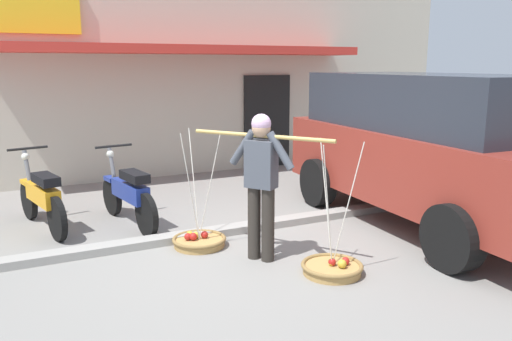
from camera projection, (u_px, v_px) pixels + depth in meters
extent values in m
plane|color=gray|center=(247.00, 251.00, 6.27)|extent=(90.00, 90.00, 0.00)
cube|color=gray|center=(225.00, 230.00, 6.87)|extent=(20.00, 0.24, 0.10)
cylinder|color=#2D2823|center=(254.00, 223.00, 5.95)|extent=(0.15, 0.15, 0.86)
cylinder|color=#2D2823|center=(268.00, 225.00, 5.87)|extent=(0.15, 0.15, 0.86)
cube|color=#474C56|center=(261.00, 164.00, 5.77)|extent=(0.36, 0.39, 0.54)
sphere|color=tan|center=(261.00, 128.00, 5.69)|extent=(0.21, 0.21, 0.21)
sphere|color=#D1A8CC|center=(261.00, 124.00, 5.68)|extent=(0.22, 0.22, 0.22)
cylinder|color=#474C56|center=(243.00, 147.00, 5.85)|extent=(0.27, 0.33, 0.43)
cylinder|color=#474C56|center=(280.00, 151.00, 5.62)|extent=(0.27, 0.33, 0.43)
cylinder|color=tan|center=(261.00, 136.00, 5.70)|extent=(1.03, 1.47, 0.04)
cylinder|color=#B2894C|center=(199.00, 243.00, 6.41)|extent=(0.63, 0.63, 0.09)
torus|color=olive|center=(199.00, 239.00, 6.40)|extent=(0.67, 0.67, 0.05)
sphere|color=yellow|center=(195.00, 235.00, 6.43)|extent=(0.09, 0.09, 0.09)
sphere|color=#B4211C|center=(205.00, 235.00, 6.43)|extent=(0.09, 0.09, 0.09)
sphere|color=red|center=(193.00, 237.00, 6.35)|extent=(0.10, 0.10, 0.10)
sphere|color=#AF201B|center=(188.00, 237.00, 6.36)|extent=(0.09, 0.09, 0.09)
sphere|color=gold|center=(190.00, 234.00, 6.47)|extent=(0.08, 0.08, 0.08)
cylinder|color=silver|center=(194.00, 184.00, 6.39)|extent=(0.01, 0.30, 1.36)
cylinder|color=silver|center=(190.00, 189.00, 6.14)|extent=(0.26, 0.16, 1.36)
cylinder|color=silver|center=(210.00, 186.00, 6.25)|extent=(0.26, 0.16, 1.36)
cylinder|color=#B2894C|center=(332.00, 270.00, 5.57)|extent=(0.63, 0.63, 0.09)
torus|color=olive|center=(332.00, 265.00, 5.56)|extent=(0.67, 0.67, 0.05)
sphere|color=gold|center=(332.00, 262.00, 5.55)|extent=(0.08, 0.08, 0.08)
sphere|color=red|center=(346.00, 261.00, 5.58)|extent=(0.09, 0.09, 0.09)
sphere|color=#74B444|center=(332.00, 262.00, 5.56)|extent=(0.08, 0.08, 0.08)
sphere|color=#B4211C|center=(332.00, 262.00, 5.55)|extent=(0.08, 0.08, 0.08)
sphere|color=gold|center=(342.00, 264.00, 5.49)|extent=(0.10, 0.10, 0.10)
cylinder|color=silver|center=(326.00, 202.00, 5.55)|extent=(0.01, 0.30, 1.36)
cylinder|color=silver|center=(328.00, 208.00, 5.30)|extent=(0.26, 0.16, 1.36)
cylinder|color=silver|center=(348.00, 205.00, 5.41)|extent=(0.26, 0.16, 1.36)
cylinder|color=black|center=(29.00, 199.00, 7.51)|extent=(0.21, 0.58, 0.58)
cylinder|color=black|center=(57.00, 219.00, 6.57)|extent=(0.21, 0.58, 0.58)
cube|color=orange|center=(27.00, 182.00, 7.46)|extent=(0.20, 0.30, 0.06)
cube|color=orange|center=(43.00, 194.00, 6.92)|extent=(0.39, 0.92, 0.24)
cube|color=black|center=(46.00, 179.00, 6.73)|extent=(0.34, 0.59, 0.12)
cylinder|color=slate|center=(29.00, 175.00, 7.36)|extent=(0.12, 0.30, 0.76)
cylinder|color=black|center=(28.00, 148.00, 7.22)|extent=(0.53, 0.15, 0.04)
sphere|color=silver|center=(25.00, 157.00, 7.37)|extent=(0.11, 0.11, 0.11)
cylinder|color=black|center=(112.00, 196.00, 7.72)|extent=(0.18, 0.59, 0.58)
cylinder|color=black|center=(147.00, 215.00, 6.74)|extent=(0.18, 0.59, 0.58)
cube|color=navy|center=(111.00, 179.00, 7.67)|extent=(0.18, 0.30, 0.06)
cube|color=navy|center=(130.00, 191.00, 7.11)|extent=(0.35, 0.92, 0.24)
cube|color=black|center=(135.00, 176.00, 6.91)|extent=(0.31, 0.59, 0.12)
cylinder|color=slate|center=(113.00, 172.00, 7.56)|extent=(0.11, 0.30, 0.76)
cylinder|color=black|center=(114.00, 146.00, 7.42)|extent=(0.54, 0.13, 0.04)
sphere|color=silver|center=(110.00, 154.00, 7.58)|extent=(0.11, 0.11, 0.11)
cube|color=maroon|center=(431.00, 164.00, 7.16)|extent=(2.15, 4.80, 0.96)
cube|color=#282D38|center=(427.00, 102.00, 7.12)|extent=(1.91, 3.75, 0.76)
cylinder|color=black|center=(452.00, 238.00, 5.58)|extent=(0.30, 0.77, 0.76)
cylinder|color=black|center=(413.00, 173.00, 8.94)|extent=(0.30, 0.77, 0.76)
cylinder|color=black|center=(318.00, 182.00, 8.21)|extent=(0.30, 0.77, 0.76)
cube|color=beige|center=(147.00, 70.00, 12.37)|extent=(13.00, 5.00, 4.20)
cube|color=red|center=(187.00, 50.00, 9.65)|extent=(7.15, 1.00, 0.16)
cube|color=yellow|center=(11.00, 5.00, 8.64)|extent=(2.20, 0.08, 0.90)
cube|color=black|center=(267.00, 122.00, 11.22)|extent=(1.10, 0.06, 2.00)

